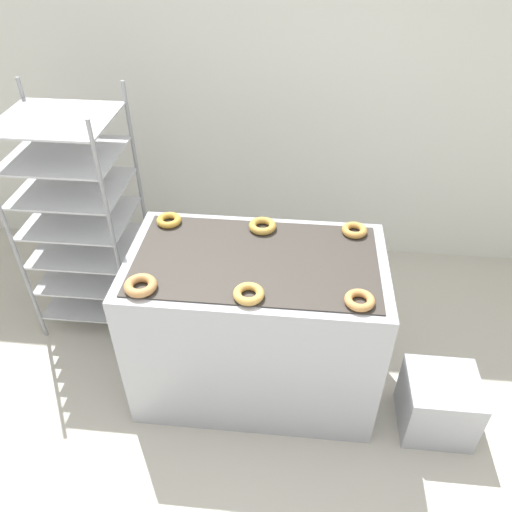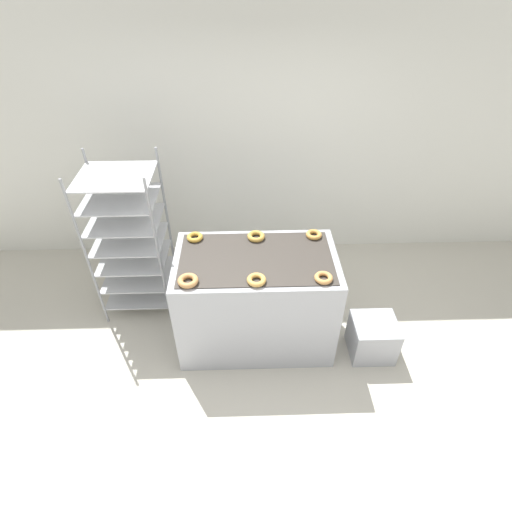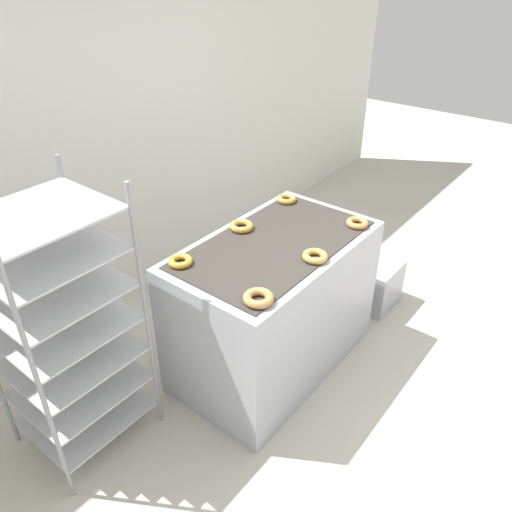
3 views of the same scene
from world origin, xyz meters
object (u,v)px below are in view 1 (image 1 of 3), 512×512
glaze_bin (438,403)px  donut_far_left (169,220)px  fryer_machine (256,324)px  donut_far_center (263,226)px  donut_near_center (249,294)px  donut_near_right (360,300)px  baking_rack_cart (81,218)px  donut_far_right (354,230)px  donut_near_left (141,285)px

glaze_bin → donut_far_left: bearing=162.2°
fryer_machine → donut_far_center: (0.01, 0.28, 0.51)m
donut_near_center → donut_far_left: bearing=132.3°
donut_near_right → glaze_bin: bearing=6.0°
fryer_machine → donut_near_center: donut_near_center is taller
donut_far_left → donut_far_center: (0.54, -0.01, 0.00)m
donut_near_center → donut_far_center: size_ratio=0.97×
fryer_machine → donut_far_left: (-0.53, 0.28, 0.51)m
baking_rack_cart → donut_far_center: size_ratio=10.35×
donut_far_left → baking_rack_cart: bearing=161.3°
glaze_bin → baking_rack_cart: bearing=161.9°
baking_rack_cart → donut_near_center: (1.18, -0.80, 0.17)m
donut_far_center → donut_far_right: size_ratio=1.11×
fryer_machine → donut_near_right: size_ratio=9.56×
donut_near_left → donut_far_left: size_ratio=1.14×
fryer_machine → donut_far_center: bearing=88.2°
donut_near_center → donut_far_left: (-0.53, 0.58, -0.00)m
donut_near_center → donut_far_center: 0.57m
baking_rack_cart → donut_near_center: bearing=-34.2°
glaze_bin → donut_far_center: size_ratio=2.53×
donut_far_right → fryer_machine: bearing=-151.1°
fryer_machine → baking_rack_cart: bearing=156.9°
donut_near_right → donut_far_right: (0.01, 0.58, 0.00)m
donut_far_left → donut_far_center: 0.54m
glaze_bin → donut_far_right: bearing=136.2°
fryer_machine → donut_far_left: 0.79m
fryer_machine → glaze_bin: (1.07, -0.23, -0.30)m
baking_rack_cart → donut_far_right: (1.71, -0.22, 0.17)m
donut_near_left → donut_near_center: donut_near_left is taller
fryer_machine → donut_far_left: size_ratio=9.73×
donut_near_right → donut_near_left: bearing=-179.8°
donut_far_center → donut_far_right: bearing=1.2°
donut_far_left → donut_near_right: bearing=-28.5°
donut_far_left → donut_far_right: 1.06m
donut_far_left → donut_far_right: bearing=0.3°
glaze_bin → donut_near_right: size_ratio=2.72×
baking_rack_cart → donut_far_right: 1.73m
glaze_bin → donut_near_center: 1.34m
donut_near_right → donut_far_right: 0.58m
donut_far_left → donut_far_right: size_ratio=1.01×
baking_rack_cart → donut_far_center: 1.23m
fryer_machine → donut_far_center: donut_far_center is taller
donut_near_left → donut_far_center: (0.54, 0.57, -0.00)m
donut_near_left → donut_far_right: bearing=28.7°
fryer_machine → baking_rack_cart: (-1.18, 0.51, 0.34)m
glaze_bin → donut_near_right: donut_near_right is taller
fryer_machine → baking_rack_cart: baking_rack_cart is taller
baking_rack_cart → fryer_machine: bearing=-23.1°
baking_rack_cart → donut_near_left: 1.04m
baking_rack_cart → glaze_bin: bearing=-18.1°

